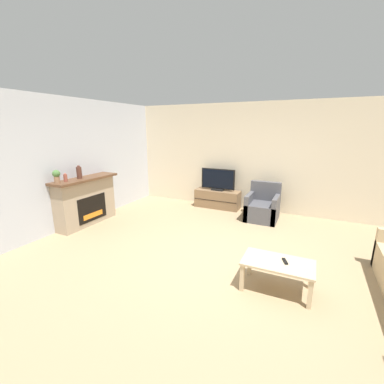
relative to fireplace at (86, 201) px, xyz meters
The scene contains 12 objects.
ground_plane 3.27m from the fireplace, ahead, with size 24.00×24.00×0.00m, color #9E8460.
wall_back 4.24m from the fireplace, 39.47° to the left, with size 12.00×0.06×2.70m.
wall_left 0.89m from the fireplace, 125.67° to the right, with size 0.06×12.00×2.70m.
fireplace is the anchor object (origin of this frame).
mantel_vase_left 0.74m from the fireplace, 87.89° to the right, with size 0.07×0.07×0.17m.
mantel_vase_centre_left 0.65m from the fireplace, 81.60° to the right, with size 0.11×0.11×0.28m.
potted_plant 0.92m from the fireplace, 88.51° to the right, with size 0.14×0.14×0.26m.
tv_stand 3.25m from the fireplace, 47.12° to the left, with size 1.19×0.41×0.47m.
tv 3.24m from the fireplace, 47.09° to the left, with size 0.91×0.18×0.57m.
armchair 3.99m from the fireplace, 29.56° to the left, with size 0.70×0.76×0.85m.
coffee_table 4.21m from the fireplace, ahead, with size 0.89×0.51×0.40m.
remote 4.28m from the fireplace, ahead, with size 0.09×0.15×0.02m.
Camera 1 is at (1.22, -3.58, 2.08)m, focal length 24.00 mm.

